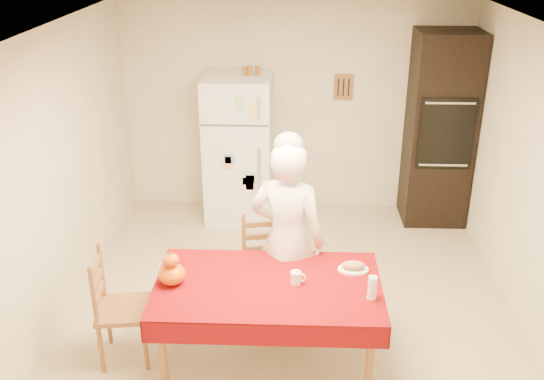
# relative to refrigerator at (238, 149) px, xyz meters

# --- Properties ---
(floor) EXTENTS (4.50, 4.50, 0.00)m
(floor) POSITION_rel_refrigerator_xyz_m (0.65, -1.88, -0.85)
(floor) COLOR tan
(floor) RESTS_ON ground
(room_shell) EXTENTS (4.02, 4.52, 2.51)m
(room_shell) POSITION_rel_refrigerator_xyz_m (0.65, -1.88, 0.77)
(room_shell) COLOR beige
(room_shell) RESTS_ON ground
(refrigerator) EXTENTS (0.75, 0.74, 1.70)m
(refrigerator) POSITION_rel_refrigerator_xyz_m (0.00, 0.00, 0.00)
(refrigerator) COLOR white
(refrigerator) RESTS_ON floor
(oven_cabinet) EXTENTS (0.70, 0.62, 2.20)m
(oven_cabinet) POSITION_rel_refrigerator_xyz_m (2.28, 0.05, 0.25)
(oven_cabinet) COLOR black
(oven_cabinet) RESTS_ON floor
(dining_table) EXTENTS (1.70, 1.00, 0.76)m
(dining_table) POSITION_rel_refrigerator_xyz_m (0.46, -2.68, -0.16)
(dining_table) COLOR brown
(dining_table) RESTS_ON floor
(chair_far) EXTENTS (0.49, 0.47, 0.95)m
(chair_far) POSITION_rel_refrigerator_xyz_m (0.41, -1.96, -0.34)
(chair_far) COLOR brown
(chair_far) RESTS_ON floor
(chair_left) EXTENTS (0.45, 0.47, 0.95)m
(chair_left) POSITION_rel_refrigerator_xyz_m (-0.74, -2.61, -0.34)
(chair_left) COLOR brown
(chair_left) RESTS_ON floor
(seated_woman) EXTENTS (0.72, 0.58, 1.73)m
(seated_woman) POSITION_rel_refrigerator_xyz_m (0.60, -2.19, 0.01)
(seated_woman) COLOR silver
(seated_woman) RESTS_ON floor
(coffee_mug) EXTENTS (0.08, 0.08, 0.10)m
(coffee_mug) POSITION_rel_refrigerator_xyz_m (0.67, -2.67, -0.04)
(coffee_mug) COLOR white
(coffee_mug) RESTS_ON dining_table
(pumpkin_lower) EXTENTS (0.21, 0.21, 0.15)m
(pumpkin_lower) POSITION_rel_refrigerator_xyz_m (-0.25, -2.70, -0.01)
(pumpkin_lower) COLOR #D05804
(pumpkin_lower) RESTS_ON dining_table
(pumpkin_upper) EXTENTS (0.12, 0.12, 0.09)m
(pumpkin_upper) POSITION_rel_refrigerator_xyz_m (-0.25, -2.70, 0.11)
(pumpkin_upper) COLOR #D64505
(pumpkin_upper) RESTS_ON pumpkin_lower
(wine_glass) EXTENTS (0.07, 0.07, 0.18)m
(wine_glass) POSITION_rel_refrigerator_xyz_m (1.22, -2.84, -0.00)
(wine_glass) COLOR white
(wine_glass) RESTS_ON dining_table
(bread_plate) EXTENTS (0.24, 0.24, 0.02)m
(bread_plate) POSITION_rel_refrigerator_xyz_m (1.11, -2.47, -0.08)
(bread_plate) COLOR white
(bread_plate) RESTS_ON dining_table
(bread_loaf) EXTENTS (0.18, 0.10, 0.06)m
(bread_loaf) POSITION_rel_refrigerator_xyz_m (1.11, -2.47, -0.04)
(bread_loaf) COLOR #A68752
(bread_loaf) RESTS_ON bread_plate
(spice_jar_left) EXTENTS (0.05, 0.05, 0.10)m
(spice_jar_left) POSITION_rel_refrigerator_xyz_m (0.09, 0.05, 0.90)
(spice_jar_left) COLOR brown
(spice_jar_left) RESTS_ON refrigerator
(spice_jar_mid) EXTENTS (0.05, 0.05, 0.10)m
(spice_jar_mid) POSITION_rel_refrigerator_xyz_m (0.14, 0.05, 0.90)
(spice_jar_mid) COLOR #915C1A
(spice_jar_mid) RESTS_ON refrigerator
(spice_jar_right) EXTENTS (0.05, 0.05, 0.10)m
(spice_jar_right) POSITION_rel_refrigerator_xyz_m (0.23, 0.05, 0.90)
(spice_jar_right) COLOR #92471A
(spice_jar_right) RESTS_ON refrigerator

